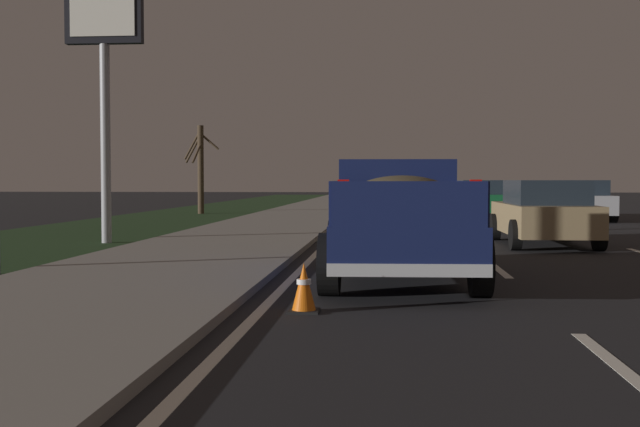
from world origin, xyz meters
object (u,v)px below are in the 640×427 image
object	(u,v)px
pickup_truck	(398,216)
gas_price_sign	(104,25)
sedan_tan	(544,212)
sedan_silver	(578,200)
traffic_cone_near	(304,288)
sedan_green	(479,199)
bare_tree_far	(200,166)

from	to	relation	value
pickup_truck	gas_price_sign	world-z (taller)	gas_price_sign
sedan_tan	sedan_silver	size ratio (longest dim) A/B	1.00
gas_price_sign	traffic_cone_near	size ratio (longest dim) A/B	12.15
sedan_silver	gas_price_sign	distance (m)	19.00
pickup_truck	traffic_cone_near	size ratio (longest dim) A/B	9.47
sedan_tan	sedan_silver	bearing A→B (deg)	-16.93
sedan_green	traffic_cone_near	world-z (taller)	sedan_green
sedan_green	bare_tree_far	bearing A→B (deg)	76.72
sedan_tan	traffic_cone_near	bearing A→B (deg)	154.81
gas_price_sign	bare_tree_far	size ratio (longest dim) A/B	1.74
sedan_tan	bare_tree_far	size ratio (longest dim) A/B	1.09
pickup_truck	sedan_green	bearing A→B (deg)	-10.03
gas_price_sign	pickup_truck	bearing A→B (deg)	-132.40
sedan_tan	sedan_silver	xyz separation A→B (m)	(11.66, -3.55, 0.00)
sedan_tan	traffic_cone_near	world-z (taller)	sedan_tan
sedan_silver	bare_tree_far	size ratio (longest dim) A/B	1.09
sedan_silver	sedan_green	distance (m)	3.98
pickup_truck	sedan_green	distance (m)	20.54
gas_price_sign	sedan_green	bearing A→B (deg)	-37.54
pickup_truck	sedan_tan	xyz separation A→B (m)	(6.67, -3.52, -0.20)
sedan_silver	gas_price_sign	size ratio (longest dim) A/B	0.63
sedan_silver	gas_price_sign	bearing A→B (deg)	130.16
pickup_truck	sedan_tan	world-z (taller)	pickup_truck
sedan_silver	bare_tree_far	xyz separation A→B (m)	(4.81, 15.80, 1.39)
pickup_truck	bare_tree_far	world-z (taller)	bare_tree_far
sedan_silver	bare_tree_far	world-z (taller)	bare_tree_far
sedan_tan	pickup_truck	bearing A→B (deg)	152.13
gas_price_sign	sedan_silver	bearing A→B (deg)	-49.84
pickup_truck	sedan_silver	xyz separation A→B (m)	(18.32, -7.07, -0.20)
gas_price_sign	traffic_cone_near	bearing A→B (deg)	-148.52
sedan_tan	traffic_cone_near	xyz separation A→B (m)	(-9.89, 4.65, -0.50)
pickup_truck	traffic_cone_near	xyz separation A→B (m)	(-3.22, 1.13, -0.70)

